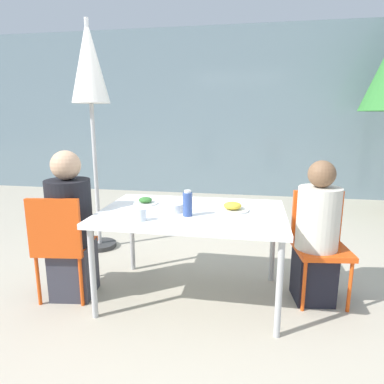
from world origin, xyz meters
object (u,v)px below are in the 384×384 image
Objects in this scene: chair_left at (61,240)px; salad_bowl at (174,207)px; bottle at (188,204)px; chair_right at (319,237)px; drinking_cup at (141,215)px; person_right at (317,237)px; closed_umbrella at (90,74)px; person_left at (71,229)px.

salad_bowl is (0.86, 0.18, 0.26)m from chair_left.
chair_left is 4.47× the size of bottle.
chair_right is 1.44m from drinking_cup.
chair_left is 5.04× the size of salad_bowl.
bottle is 0.18m from salad_bowl.
person_right is 1.05m from bottle.
salad_bowl is (1.08, -0.93, -1.11)m from closed_umbrella.
closed_umbrella reaches higher than chair_left.
salad_bowl is (0.83, 0.09, 0.20)m from person_left.
chair_right is 10.27× the size of drinking_cup.
chair_right is at bearing 19.35° from bottle.
person_right is (1.93, 0.26, -0.03)m from person_left.
person_right is at bearing 8.57° from salad_bowl.
person_left reaches higher than chair_right.
chair_right is (2.01, 0.43, 0.00)m from chair_left.
closed_umbrella is 1.81m from salad_bowl.
salad_bowl is at bearing 0.86° from person_right.
person_right is (1.97, 0.35, 0.03)m from chair_left.
chair_right is 0.76× the size of person_right.
person_right is 13.48× the size of drinking_cup.
chair_right is 0.10m from person_right.
bottle is at bearing -3.22° from chair_left.
closed_umbrella is (-0.26, 1.02, 1.31)m from person_left.
chair_left is 2.00m from person_right.
closed_umbrella reaches higher than bottle.
person_left is 1.39× the size of chair_right.
drinking_cup is (-1.31, -0.53, 0.27)m from chair_right.
bottle is (0.96, -0.01, 0.26)m from person_left.
closed_umbrella reaches higher than salad_bowl.
closed_umbrella reaches higher than person_left.
salad_bowl is at bearing 58.85° from drinking_cup.
chair_right reaches higher than drinking_cup.
closed_umbrella is 1.91m from bottle.
bottle is 2.30× the size of drinking_cup.
drinking_cup is at bearing -52.90° from closed_umbrella.
person_left is 14.26× the size of drinking_cup.
person_right reaches higher than salad_bowl.
chair_left is at bearing -121.93° from person_left.
person_left is at bearing 179.40° from bottle.
chair_left is 2.05m from chair_right.
person_left is 0.85m from salad_bowl.
person_left is at bearing -75.93° from closed_umbrella.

